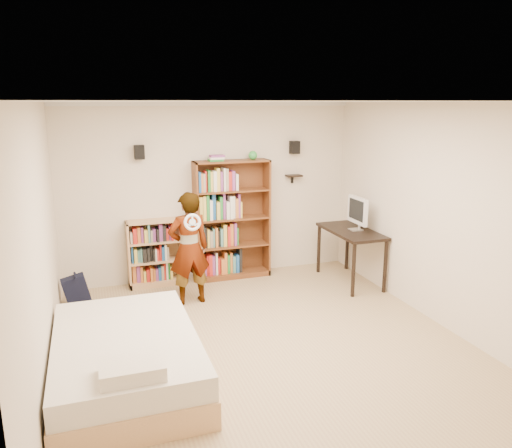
{
  "coord_description": "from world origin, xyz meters",
  "views": [
    {
      "loc": [
        -1.77,
        -4.89,
        2.69
      ],
      "look_at": [
        0.1,
        0.6,
        1.27
      ],
      "focal_mm": 35.0,
      "sensor_mm": 36.0,
      "label": 1
    }
  ],
  "objects": [
    {
      "name": "tall_bookshelf",
      "position": [
        0.29,
        2.33,
        0.92
      ],
      "size": [
        1.16,
        0.34,
        1.84
      ],
      "primitive_type": null,
      "color": "brown",
      "rests_on": "ground"
    },
    {
      "name": "person",
      "position": [
        -0.55,
        1.5,
        0.78
      ],
      "size": [
        0.6,
        0.43,
        1.55
      ],
      "primitive_type": "imported",
      "rotation": [
        0.0,
        0.0,
        3.25
      ],
      "color": "black",
      "rests_on": "ground"
    },
    {
      "name": "crown_molding",
      "position": [
        0.0,
        0.0,
        2.67
      ],
      "size": [
        4.5,
        5.0,
        0.06
      ],
      "color": "silver",
      "rests_on": "room_shell"
    },
    {
      "name": "wii_wheel",
      "position": [
        -0.55,
        1.21,
        1.2
      ],
      "size": [
        0.22,
        0.08,
        0.23
      ],
      "primitive_type": "torus",
      "rotation": [
        1.36,
        0.0,
        0.0
      ],
      "color": "silver",
      "rests_on": "person"
    },
    {
      "name": "wall_shelf",
      "position": [
        1.35,
        2.41,
        1.55
      ],
      "size": [
        0.25,
        0.16,
        0.02
      ],
      "primitive_type": "cube",
      "color": "black",
      "rests_on": "room_shell"
    },
    {
      "name": "daybed",
      "position": [
        -1.55,
        -0.28,
        0.31
      ],
      "size": [
        1.37,
        2.1,
        0.62
      ],
      "primitive_type": null,
      "color": "beige",
      "rests_on": "ground"
    },
    {
      "name": "low_bookshelf",
      "position": [
        -0.91,
        2.35,
        0.5
      ],
      "size": [
        0.8,
        0.3,
        1.0
      ],
      "primitive_type": null,
      "color": "tan",
      "rests_on": "ground"
    },
    {
      "name": "ground",
      "position": [
        0.0,
        0.0,
        0.0
      ],
      "size": [
        4.5,
        5.0,
        0.01
      ],
      "primitive_type": "cube",
      "color": "tan",
      "rests_on": "ground"
    },
    {
      "name": "speaker_left",
      "position": [
        -1.05,
        2.4,
        2.0
      ],
      "size": [
        0.14,
        0.12,
        0.2
      ],
      "primitive_type": "cube",
      "color": "black",
      "rests_on": "room_shell"
    },
    {
      "name": "navy_bag",
      "position": [
        -2.03,
        1.8,
        0.23
      ],
      "size": [
        0.36,
        0.25,
        0.46
      ],
      "primitive_type": null,
      "rotation": [
        0.0,
        0.0,
        0.1
      ],
      "color": "black",
      "rests_on": "ground"
    },
    {
      "name": "room_shell",
      "position": [
        0.0,
        0.0,
        1.76
      ],
      "size": [
        4.52,
        5.02,
        2.71
      ],
      "color": "beige",
      "rests_on": "ground"
    },
    {
      "name": "imac",
      "position": [
        1.98,
        1.5,
        1.07
      ],
      "size": [
        0.15,
        0.51,
        0.5
      ],
      "primitive_type": null,
      "rotation": [
        0.0,
        0.0,
        -0.09
      ],
      "color": "silver",
      "rests_on": "computer_desk"
    },
    {
      "name": "computer_desk",
      "position": [
        1.93,
        1.53,
        0.41
      ],
      "size": [
        0.6,
        1.21,
        0.82
      ],
      "primitive_type": null,
      "color": "black",
      "rests_on": "ground"
    },
    {
      "name": "speaker_right",
      "position": [
        1.35,
        2.4,
        2.0
      ],
      "size": [
        0.14,
        0.12,
        0.2
      ],
      "primitive_type": "cube",
      "color": "black",
      "rests_on": "room_shell"
    }
  ]
}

